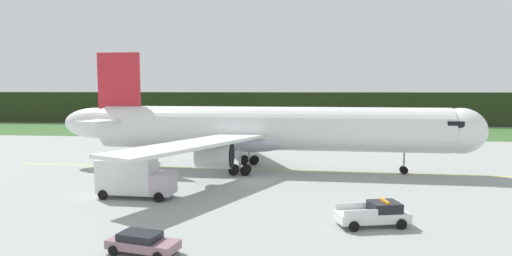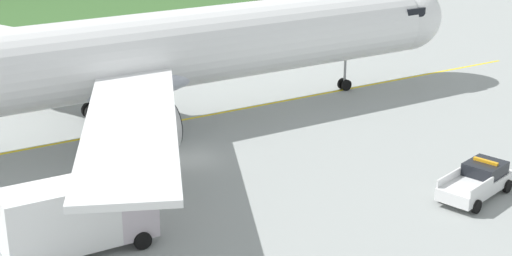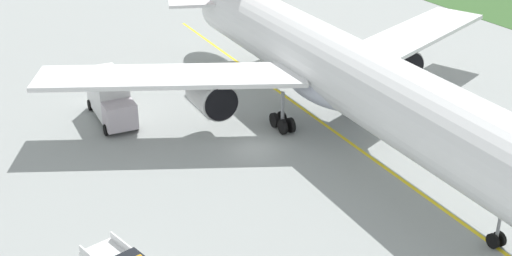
# 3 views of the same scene
# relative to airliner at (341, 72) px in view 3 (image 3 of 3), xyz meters

# --- Properties ---
(ground) EXTENTS (320.00, 320.00, 0.00)m
(ground) POSITION_rel_airliner_xyz_m (-1.00, -6.87, -5.13)
(ground) COLOR #949997
(taxiway_centerline_main) EXTENTS (68.48, 2.46, 0.01)m
(taxiway_centerline_main) POSITION_rel_airliner_xyz_m (0.53, -0.02, -5.13)
(taxiway_centerline_main) COLOR yellow
(taxiway_centerline_main) RESTS_ON ground
(airliner) EXTENTS (52.90, 43.04, 14.85)m
(airliner) POSITION_rel_airliner_xyz_m (0.00, 0.00, 0.00)
(airliner) COLOR silver
(airliner) RESTS_ON ground
(catering_truck) EXTENTS (7.25, 2.96, 3.78)m
(catering_truck) POSITION_rel_airliner_xyz_m (-11.11, -14.63, -3.23)
(catering_truck) COLOR #BEB2BC
(catering_truck) RESTS_ON ground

